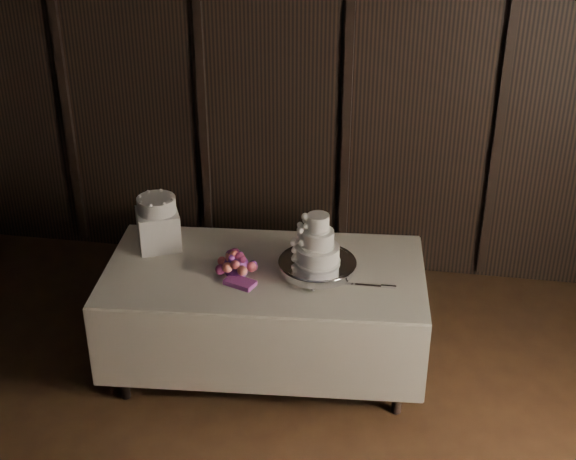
{
  "coord_description": "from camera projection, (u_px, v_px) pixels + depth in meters",
  "views": [
    {
      "loc": [
        0.5,
        -2.13,
        3.33
      ],
      "look_at": [
        -0.21,
        2.06,
        1.05
      ],
      "focal_mm": 50.0,
      "sensor_mm": 36.0,
      "label": 1
    }
  ],
  "objects": [
    {
      "name": "cake_knife",
      "position": [
        358.0,
        285.0,
        4.81
      ],
      "size": [
        0.37,
        0.03,
        0.01
      ],
      "primitive_type": "cube",
      "rotation": [
        0.0,
        0.0,
        0.02
      ],
      "color": "silver",
      "rests_on": "display_table"
    },
    {
      "name": "box_pedestal",
      "position": [
        159.0,
        229.0,
        5.19
      ],
      "size": [
        0.34,
        0.34,
        0.25
      ],
      "primitive_type": "cube",
      "rotation": [
        0.0,
        0.0,
        0.43
      ],
      "color": "white",
      "rests_on": "display_table"
    },
    {
      "name": "small_cake",
      "position": [
        156.0,
        205.0,
        5.1
      ],
      "size": [
        0.32,
        0.32,
        0.1
      ],
      "primitive_type": "cylinder",
      "rotation": [
        0.0,
        0.0,
        0.37
      ],
      "color": "white",
      "rests_on": "box_pedestal"
    },
    {
      "name": "wedding_cake",
      "position": [
        314.0,
        244.0,
        4.82
      ],
      "size": [
        0.3,
        0.27,
        0.32
      ],
      "rotation": [
        0.0,
        0.0,
        0.17
      ],
      "color": "white",
      "rests_on": "cake_stand"
    },
    {
      "name": "display_table",
      "position": [
        265.0,
        315.0,
        5.15
      ],
      "size": [
        2.07,
        1.2,
        0.76
      ],
      "rotation": [
        0.0,
        0.0,
        0.08
      ],
      "color": "silver",
      "rests_on": "ground"
    },
    {
      "name": "bouquet",
      "position": [
        236.0,
        265.0,
        4.9
      ],
      "size": [
        0.41,
        0.47,
        0.19
      ],
      "primitive_type": null,
      "rotation": [
        0.0,
        0.0,
        -0.36
      ],
      "color": "#CC4E55",
      "rests_on": "display_table"
    },
    {
      "name": "room",
      "position": [
        248.0,
        396.0,
        2.79
      ],
      "size": [
        6.08,
        7.08,
        3.08
      ],
      "color": "black",
      "rests_on": "ground"
    },
    {
      "name": "cake_stand",
      "position": [
        317.0,
        268.0,
        4.91
      ],
      "size": [
        0.52,
        0.52,
        0.09
      ],
      "primitive_type": "cylinder",
      "rotation": [
        0.0,
        0.0,
        -0.08
      ],
      "color": "silver",
      "rests_on": "display_table"
    }
  ]
}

